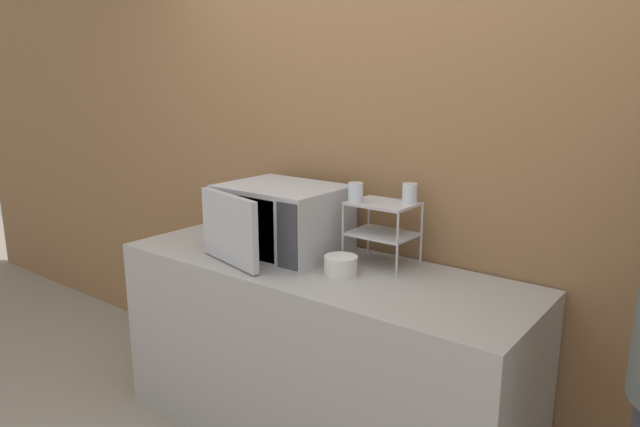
% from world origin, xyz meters
% --- Properties ---
extents(wall_back, '(8.00, 0.06, 2.60)m').
position_xyz_m(wall_back, '(0.00, 0.72, 1.30)').
color(wall_back, olive).
rests_on(wall_back, ground_plane).
extents(counter, '(1.96, 0.68, 0.88)m').
position_xyz_m(counter, '(0.00, 0.34, 0.44)').
color(counter, '#9E9993').
rests_on(counter, ground_plane).
extents(microwave, '(0.56, 0.56, 0.33)m').
position_xyz_m(microwave, '(-0.25, 0.38, 1.05)').
color(microwave, '#ADADB2').
rests_on(microwave, counter).
extents(dish_rack, '(0.29, 0.22, 0.29)m').
position_xyz_m(dish_rack, '(0.23, 0.52, 1.09)').
color(dish_rack, '#B2B2B7').
rests_on(dish_rack, counter).
extents(glass_front_left, '(0.07, 0.07, 0.09)m').
position_xyz_m(glass_front_left, '(0.13, 0.46, 1.21)').
color(glass_front_left, silver).
rests_on(glass_front_left, dish_rack).
extents(glass_back_right, '(0.07, 0.07, 0.09)m').
position_xyz_m(glass_back_right, '(0.32, 0.59, 1.21)').
color(glass_back_right, silver).
rests_on(glass_back_right, dish_rack).
extents(bowl, '(0.14, 0.14, 0.08)m').
position_xyz_m(bowl, '(0.16, 0.31, 0.92)').
color(bowl, silver).
rests_on(bowl, counter).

